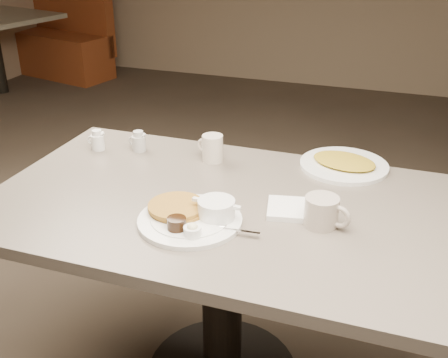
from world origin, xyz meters
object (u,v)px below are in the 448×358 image
(coffee_mug_far, at_px, (212,148))
(creamer_left, at_px, (97,141))
(diner_table, at_px, (222,246))
(coffee_mug_near, at_px, (323,211))
(creamer_right, at_px, (139,142))
(booth_back_left, at_px, (54,37))
(main_plate, at_px, (193,215))
(hash_plate, at_px, (344,164))

(coffee_mug_far, relative_size, creamer_left, 1.48)
(diner_table, height_order, coffee_mug_near, coffee_mug_near)
(creamer_left, distance_m, creamer_right, 0.16)
(coffee_mug_near, distance_m, booth_back_left, 4.90)
(diner_table, distance_m, creamer_left, 0.67)
(main_plate, xyz_separation_m, creamer_left, (-0.56, 0.39, 0.01))
(coffee_mug_near, height_order, creamer_left, coffee_mug_near)
(diner_table, relative_size, creamer_right, 18.26)
(main_plate, xyz_separation_m, creamer_right, (-0.40, 0.43, 0.01))
(main_plate, height_order, coffee_mug_near, coffee_mug_near)
(booth_back_left, bearing_deg, coffee_mug_far, -46.89)
(main_plate, distance_m, creamer_left, 0.68)
(creamer_right, bearing_deg, coffee_mug_near, -23.13)
(diner_table, xyz_separation_m, booth_back_left, (-3.10, 3.45, -0.17))
(diner_table, bearing_deg, booth_back_left, 131.93)
(coffee_mug_near, height_order, hash_plate, coffee_mug_near)
(diner_table, distance_m, coffee_mug_near, 0.39)
(main_plate, relative_size, booth_back_left, 0.23)
(coffee_mug_near, distance_m, creamer_right, 0.83)
(hash_plate, bearing_deg, creamer_left, -170.89)
(coffee_mug_far, bearing_deg, creamer_right, -179.24)
(diner_table, distance_m, coffee_mug_far, 0.39)
(diner_table, xyz_separation_m, main_plate, (-0.04, -0.15, 0.19))
(diner_table, distance_m, creamer_right, 0.56)
(booth_back_left, bearing_deg, hash_plate, -41.74)
(coffee_mug_near, bearing_deg, creamer_left, 162.86)
(coffee_mug_near, height_order, coffee_mug_far, coffee_mug_far)
(diner_table, xyz_separation_m, hash_plate, (0.33, 0.39, 0.18))
(coffee_mug_far, bearing_deg, coffee_mug_near, -35.39)
(coffee_mug_far, distance_m, hash_plate, 0.48)
(coffee_mug_near, distance_m, hash_plate, 0.43)
(coffee_mug_far, relative_size, booth_back_left, 0.07)
(coffee_mug_far, distance_m, creamer_left, 0.46)
(main_plate, xyz_separation_m, booth_back_left, (-3.06, 3.59, -0.36))
(main_plate, bearing_deg, diner_table, 75.41)
(creamer_left, xyz_separation_m, creamer_right, (0.16, 0.04, -0.00))
(diner_table, height_order, creamer_left, creamer_left)
(main_plate, relative_size, coffee_mug_far, 3.27)
(diner_table, height_order, booth_back_left, booth_back_left)
(diner_table, relative_size, coffee_mug_near, 9.92)
(coffee_mug_near, xyz_separation_m, hash_plate, (0.00, 0.43, -0.03))
(diner_table, distance_m, main_plate, 0.25)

